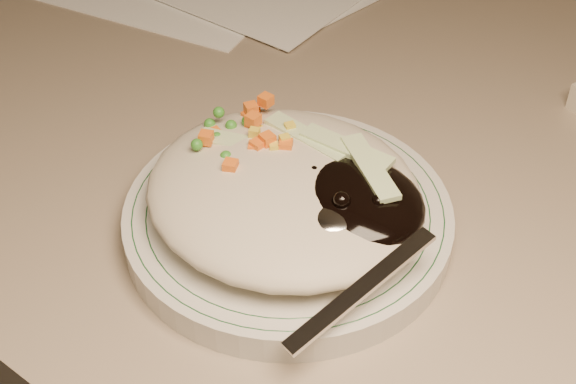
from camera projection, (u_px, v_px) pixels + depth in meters
The scene contains 4 objects.
desk at pixel (436, 316), 0.77m from camera, with size 1.40×0.70×0.74m.
plate at pixel (288, 220), 0.56m from camera, with size 0.23×0.23×0.02m, color beige.
plate_rim at pixel (288, 209), 0.56m from camera, with size 0.22×0.22×0.00m.
meal at pixel (292, 189), 0.54m from camera, with size 0.21×0.19×0.05m.
Camera 1 is at (0.19, 0.90, 1.14)m, focal length 50.00 mm.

